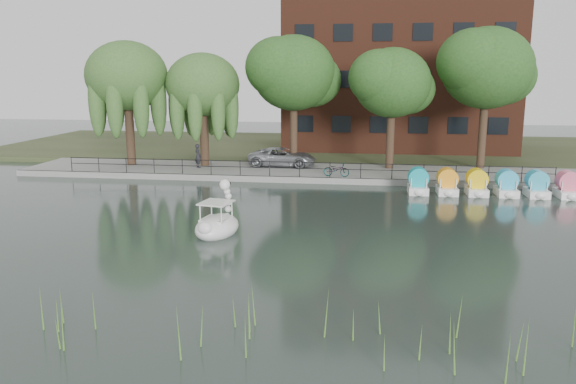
% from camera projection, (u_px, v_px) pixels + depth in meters
% --- Properties ---
extents(ground_plane, '(120.00, 120.00, 0.00)m').
position_uv_depth(ground_plane, '(264.00, 240.00, 24.25)').
color(ground_plane, '#37433C').
extents(promenade, '(40.00, 6.00, 0.40)m').
position_uv_depth(promenade, '(304.00, 172.00, 39.72)').
color(promenade, gray).
rests_on(promenade, ground_plane).
extents(kerb, '(40.00, 0.25, 0.40)m').
position_uv_depth(kerb, '(299.00, 180.00, 36.86)').
color(kerb, gray).
rests_on(kerb, ground_plane).
extents(land_strip, '(60.00, 22.00, 0.36)m').
position_uv_depth(land_strip, '(320.00, 148.00, 53.30)').
color(land_strip, '#47512D').
rests_on(land_strip, ground_plane).
extents(railing, '(32.00, 0.05, 1.00)m').
position_uv_depth(railing, '(300.00, 165.00, 36.86)').
color(railing, black).
rests_on(railing, promenade).
extents(apartment_building, '(20.00, 10.07, 18.00)m').
position_uv_depth(apartment_building, '(399.00, 48.00, 50.44)').
color(apartment_building, '#4C1E16').
rests_on(apartment_building, land_strip).
extents(willow_left, '(5.88, 5.88, 9.01)m').
position_uv_depth(willow_left, '(127.00, 76.00, 40.56)').
color(willow_left, '#473323').
rests_on(willow_left, promenade).
extents(willow_mid, '(5.32, 5.32, 8.15)m').
position_uv_depth(willow_mid, '(203.00, 85.00, 40.44)').
color(willow_mid, '#473323').
rests_on(willow_mid, promenade).
extents(broadleaf_center, '(6.00, 6.00, 9.25)m').
position_uv_depth(broadleaf_center, '(294.00, 74.00, 40.38)').
color(broadleaf_center, '#473323').
rests_on(broadleaf_center, promenade).
extents(broadleaf_right, '(5.40, 5.40, 8.32)m').
position_uv_depth(broadleaf_right, '(392.00, 83.00, 39.10)').
color(broadleaf_right, '#473323').
rests_on(broadleaf_right, promenade).
extents(broadleaf_far, '(6.30, 6.30, 9.71)m').
position_uv_depth(broadleaf_far, '(487.00, 69.00, 39.00)').
color(broadleaf_far, '#473323').
rests_on(broadleaf_far, promenade).
extents(minivan, '(2.74, 5.70, 1.57)m').
position_uv_depth(minivan, '(282.00, 156.00, 40.97)').
color(minivan, gray).
rests_on(minivan, promenade).
extents(bicycle, '(0.88, 1.80, 1.00)m').
position_uv_depth(bicycle, '(336.00, 169.00, 36.97)').
color(bicycle, gray).
rests_on(bicycle, promenade).
extents(pedestrian, '(0.85, 0.84, 1.98)m').
position_uv_depth(pedestrian, '(198.00, 154.00, 40.25)').
color(pedestrian, black).
rests_on(pedestrian, promenade).
extents(swan_boat, '(2.21, 3.02, 2.33)m').
position_uv_depth(swan_boat, '(218.00, 223.00, 25.11)').
color(swan_boat, white).
rests_on(swan_boat, ground_plane).
extents(pedal_boat_row, '(11.35, 1.70, 1.40)m').
position_uv_depth(pedal_boat_row, '(506.00, 185.00, 33.01)').
color(pedal_boat_row, white).
rests_on(pedal_boat_row, ground_plane).
extents(reed_bank, '(24.00, 2.40, 1.20)m').
position_uv_depth(reed_bank, '(275.00, 325.00, 14.65)').
color(reed_bank, '#669938').
rests_on(reed_bank, ground_plane).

